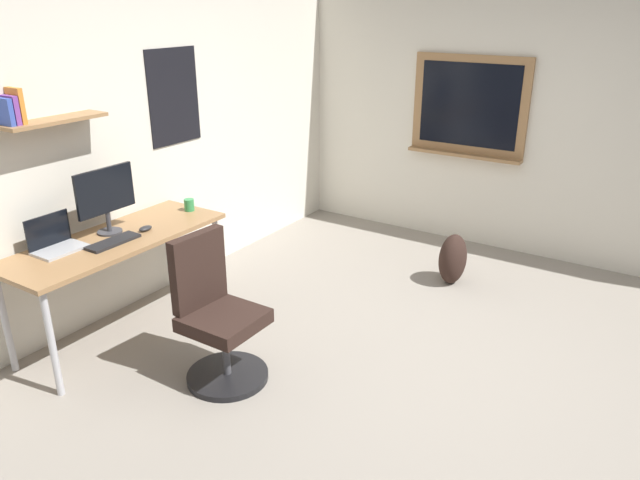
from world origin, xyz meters
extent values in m
plane|color=gray|center=(0.00, 0.00, 0.00)|extent=(5.20, 5.20, 0.00)
cube|color=silver|center=(0.00, 2.45, 1.30)|extent=(5.00, 0.10, 2.60)
cube|color=#997047|center=(-0.84, 2.30, 1.55)|extent=(0.68, 0.20, 0.02)
cube|color=black|center=(0.29, 2.39, 1.55)|extent=(0.52, 0.01, 0.74)
cube|color=#3851B2|center=(-1.13, 2.33, 1.64)|extent=(0.03, 0.14, 0.16)
cube|color=#7A3D99|center=(-1.10, 2.33, 1.65)|extent=(0.03, 0.14, 0.17)
cube|color=orange|center=(-1.06, 2.33, 1.67)|extent=(0.03, 0.14, 0.21)
cube|color=silver|center=(2.45, 0.00, 1.30)|extent=(0.10, 5.00, 2.60)
cube|color=#997047|center=(2.38, 0.72, 1.35)|extent=(0.04, 1.10, 0.90)
cube|color=black|center=(2.37, 0.72, 1.35)|extent=(0.01, 0.94, 0.76)
cube|color=#997047|center=(2.34, 0.72, 0.89)|extent=(0.12, 1.10, 0.03)
cube|color=#997047|center=(-0.68, 2.07, 0.73)|extent=(1.58, 0.60, 0.03)
cylinder|color=#B7B7BC|center=(-1.40, 1.83, 0.36)|extent=(0.04, 0.04, 0.71)
cylinder|color=#B7B7BC|center=(0.05, 1.83, 0.36)|extent=(0.04, 0.04, 0.71)
cylinder|color=#B7B7BC|center=(-1.40, 2.31, 0.36)|extent=(0.04, 0.04, 0.71)
cylinder|color=#B7B7BC|center=(0.05, 2.31, 0.36)|extent=(0.04, 0.04, 0.71)
cylinder|color=black|center=(-0.72, 1.07, 0.02)|extent=(0.52, 0.52, 0.04)
cylinder|color=#4C4C51|center=(-0.72, 1.07, 0.21)|extent=(0.05, 0.05, 0.34)
cube|color=black|center=(-0.72, 1.07, 0.42)|extent=(0.44, 0.44, 0.09)
cube|color=black|center=(-0.70, 1.27, 0.71)|extent=(0.40, 0.10, 0.48)
cube|color=#ADAFB5|center=(-1.03, 2.17, 0.76)|extent=(0.31, 0.21, 0.02)
cube|color=black|center=(-1.03, 2.27, 0.87)|extent=(0.31, 0.01, 0.21)
cylinder|color=#38383D|center=(-0.64, 2.17, 0.75)|extent=(0.17, 0.17, 0.01)
cylinder|color=#38383D|center=(-0.64, 2.17, 0.83)|extent=(0.03, 0.03, 0.14)
cube|color=black|center=(-0.64, 2.16, 1.06)|extent=(0.46, 0.02, 0.31)
cube|color=black|center=(-0.75, 1.99, 0.76)|extent=(0.37, 0.13, 0.02)
ellipsoid|color=#262628|center=(-0.47, 1.99, 0.76)|extent=(0.10, 0.06, 0.03)
cylinder|color=#338C4C|center=(0.01, 2.04, 0.79)|extent=(0.08, 0.08, 0.09)
ellipsoid|color=black|center=(1.40, 0.40, 0.22)|extent=(0.32, 0.22, 0.44)
camera|label=1|loc=(-3.13, -1.19, 2.26)|focal=33.78mm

